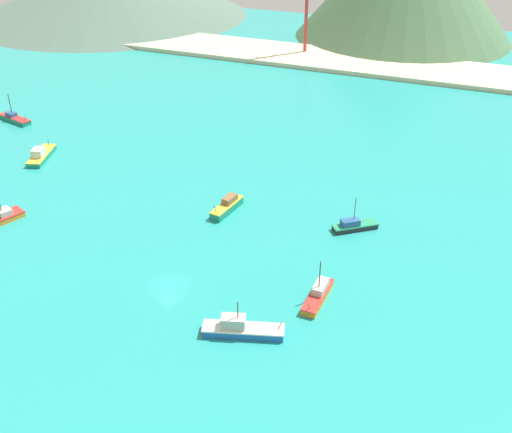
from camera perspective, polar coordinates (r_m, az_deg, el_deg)
name	(u,v)px	position (r m, az deg, el deg)	size (l,w,h in m)	color
ground	(249,193)	(108.79, -0.68, 2.28)	(260.00, 280.00, 0.50)	teal
fishing_boat_1	(318,294)	(83.02, 5.94, -7.35)	(2.40, 8.25, 6.21)	orange
fishing_boat_2	(354,225)	(98.53, 9.28, -0.85)	(7.19, 6.22, 5.89)	#232328
fishing_boat_3	(14,118)	(149.22, -21.97, 8.63)	(9.58, 4.45, 6.37)	#198466
fishing_boat_5	(241,329)	(77.10, -1.43, -10.60)	(10.63, 5.37, 5.22)	#1E5BA8
fishing_boat_6	(41,155)	(127.88, -19.77, 5.53)	(5.62, 9.84, 2.65)	#198466
fishing_boat_8	(227,206)	(102.30, -2.74, 0.99)	(3.15, 8.00, 2.89)	#198466
fishing_boat_10	(1,218)	(108.12, -23.08, -0.10)	(5.60, 8.15, 5.70)	orange
beach_strip	(358,62)	(182.38, 9.70, 14.24)	(247.00, 21.98, 1.20)	beige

